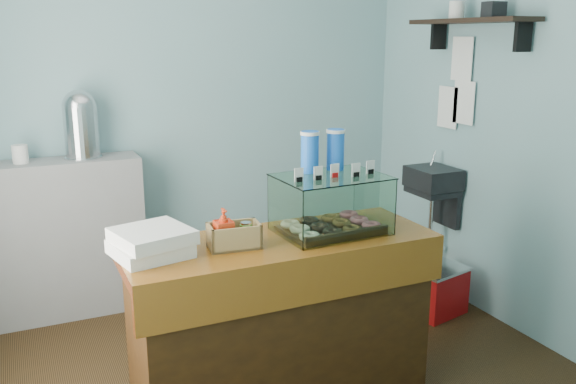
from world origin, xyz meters
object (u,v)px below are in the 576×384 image
red_cooler (437,290)px  display_case (329,198)px  coffee_urn (81,123)px  counter (280,319)px

red_cooler → display_case: bearing=-171.1°
display_case → coffee_urn: 1.89m
counter → display_case: display_case is taller
counter → coffee_urn: 1.97m
counter → red_cooler: counter is taller
display_case → red_cooler: 1.51m
display_case → red_cooler: display_case is taller
coffee_urn → display_case: bearing=-55.7°
coffee_urn → red_cooler: (2.18, -1.10, -1.17)m
display_case → red_cooler: (1.12, 0.45, -0.90)m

